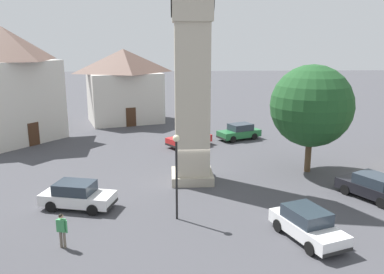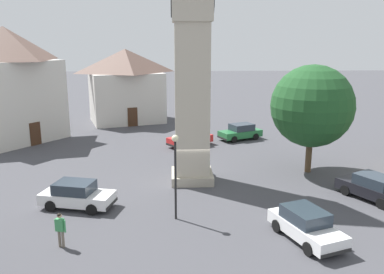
% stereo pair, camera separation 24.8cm
% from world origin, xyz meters
% --- Properties ---
extents(ground_plane, '(200.00, 200.00, 0.00)m').
position_xyz_m(ground_plane, '(0.00, 0.00, 0.00)').
color(ground_plane, '#424247').
extents(clock_tower, '(3.36, 3.36, 18.53)m').
position_xyz_m(clock_tower, '(0.00, 0.00, 10.81)').
color(clock_tower, '#A59C89').
rests_on(clock_tower, ground).
extents(car_blue_kerb, '(4.46, 2.98, 1.53)m').
position_xyz_m(car_blue_kerb, '(8.63, 5.04, 0.76)').
color(car_blue_kerb, white).
rests_on(car_blue_kerb, ground).
extents(car_silver_kerb, '(2.64, 4.41, 1.53)m').
position_xyz_m(car_silver_kerb, '(4.23, -6.78, 0.76)').
color(car_silver_kerb, white).
rests_on(car_silver_kerb, ground).
extents(car_red_corner, '(3.78, 4.34, 1.53)m').
position_xyz_m(car_red_corner, '(-9.22, 0.30, 0.76)').
color(car_red_corner, red).
rests_on(car_red_corner, ground).
extents(car_white_side, '(4.43, 3.45, 1.53)m').
position_xyz_m(car_white_side, '(3.85, 10.66, 0.76)').
color(car_white_side, black).
rests_on(car_white_side, ground).
extents(car_black_far, '(3.27, 4.45, 1.53)m').
position_xyz_m(car_black_far, '(-11.40, 5.23, 0.76)').
color(car_black_far, '#236B38').
rests_on(car_black_far, ground).
extents(pedestrian, '(0.31, 0.54, 1.69)m').
position_xyz_m(pedestrian, '(8.79, -6.47, 1.01)').
color(pedestrian, '#706656').
rests_on(pedestrian, ground).
extents(tree, '(5.80, 5.80, 7.74)m').
position_xyz_m(tree, '(-1.49, 8.52, 4.83)').
color(tree, brown).
rests_on(tree, ground).
extents(building_terrace_right, '(8.46, 9.83, 8.39)m').
position_xyz_m(building_terrace_right, '(-20.90, -6.63, 4.28)').
color(building_terrace_right, beige).
rests_on(building_terrace_right, ground).
extents(building_corner_back, '(10.91, 10.67, 10.58)m').
position_xyz_m(building_corner_back, '(-12.28, -16.54, 5.40)').
color(building_corner_back, beige).
rests_on(building_corner_back, ground).
extents(lamp_post, '(0.36, 0.36, 4.63)m').
position_xyz_m(lamp_post, '(6.01, -1.16, 3.14)').
color(lamp_post, black).
rests_on(lamp_post, ground).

